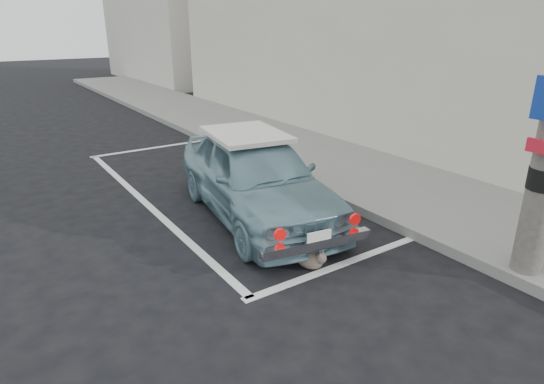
% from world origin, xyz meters
% --- Properties ---
extents(ground, '(80.00, 80.00, 0.00)m').
position_xyz_m(ground, '(0.00, 0.00, 0.00)').
color(ground, black).
rests_on(ground, ground).
extents(sidewalk, '(2.80, 40.00, 0.15)m').
position_xyz_m(sidewalk, '(3.20, 2.00, 0.07)').
color(sidewalk, slate).
rests_on(sidewalk, ground).
extents(building_far, '(3.50, 10.00, 8.00)m').
position_xyz_m(building_far, '(6.35, 20.00, 4.00)').
color(building_far, beige).
rests_on(building_far, ground).
extents(pline_rear, '(3.00, 0.12, 0.01)m').
position_xyz_m(pline_rear, '(0.50, -0.50, 0.00)').
color(pline_rear, silver).
rests_on(pline_rear, ground).
extents(pline_front, '(3.00, 0.12, 0.01)m').
position_xyz_m(pline_front, '(0.50, 6.50, 0.00)').
color(pline_front, silver).
rests_on(pline_front, ground).
extents(pline_side, '(0.12, 7.00, 0.01)m').
position_xyz_m(pline_side, '(-0.90, 3.00, 0.00)').
color(pline_side, silver).
rests_on(pline_side, ground).
extents(retro_coupe, '(2.18, 4.13, 1.34)m').
position_xyz_m(retro_coupe, '(0.40, 1.46, 0.68)').
color(retro_coupe, '#7099A6').
rests_on(retro_coupe, ground).
extents(cat, '(0.35, 0.49, 0.28)m').
position_xyz_m(cat, '(0.09, -0.35, 0.13)').
color(cat, '#62584A').
rests_on(cat, ground).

